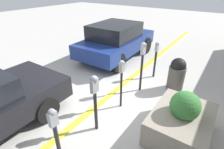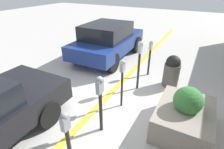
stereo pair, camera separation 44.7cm
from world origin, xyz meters
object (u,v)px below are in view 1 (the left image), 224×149
object	(u,v)px
parking_meter_fourth	(142,59)
trash_bin	(177,74)
parking_meter_middle	(122,76)
parking_meter_second	(95,95)
parked_car_middle	(116,40)
parking_meter_farthest	(156,55)
parking_meter_nearest	(56,132)
planter_box	(181,121)

from	to	relation	value
parking_meter_fourth	trash_bin	world-z (taller)	parking_meter_fourth
parking_meter_middle	trash_bin	world-z (taller)	parking_meter_middle
parking_meter_fourth	trash_bin	distance (m)	1.25
parking_meter_second	trash_bin	size ratio (longest dim) A/B	1.33
parked_car_middle	trash_bin	distance (m)	3.25
parking_meter_second	parking_meter_farthest	world-z (taller)	parking_meter_second
parking_meter_nearest	parking_meter_second	size ratio (longest dim) A/B	0.94
parking_meter_farthest	planter_box	size ratio (longest dim) A/B	0.83
parking_meter_farthest	parked_car_middle	xyz separation A→B (m)	(0.77, 2.14, -0.02)
parking_meter_farthest	planter_box	bearing A→B (deg)	-145.54
parking_meter_fourth	trash_bin	xyz separation A→B (m)	(0.70, -0.88, -0.55)
parking_meter_middle	planter_box	size ratio (longest dim) A/B	0.89
parking_meter_farthest	trash_bin	size ratio (longest dim) A/B	1.22
parking_meter_farthest	parking_meter_fourth	bearing A→B (deg)	179.78
parking_meter_middle	planter_box	bearing A→B (deg)	-94.67
parking_meter_second	parking_meter_farthest	bearing A→B (deg)	-1.64
parking_meter_fourth	parking_meter_middle	bearing A→B (deg)	176.23
parking_meter_second	parking_meter_nearest	bearing A→B (deg)	-177.51
parked_car_middle	parking_meter_nearest	bearing A→B (deg)	-159.17
parking_meter_nearest	planter_box	size ratio (longest dim) A/B	0.85
parking_meter_second	parking_meter_fourth	xyz separation A→B (m)	(2.08, -0.09, 0.12)
parking_meter_middle	parked_car_middle	xyz separation A→B (m)	(2.90, 2.07, -0.15)
parking_meter_middle	parking_meter_farthest	distance (m)	2.14
parking_meter_nearest	parking_meter_fourth	xyz separation A→B (m)	(3.18, -0.04, 0.23)
parking_meter_nearest	parking_meter_second	xyz separation A→B (m)	(1.10, 0.05, 0.12)
planter_box	parking_meter_second	bearing A→B (deg)	118.85
parking_meter_nearest	parking_meter_fourth	world-z (taller)	parking_meter_fourth
parking_meter_middle	parking_meter_fourth	distance (m)	1.05
parking_meter_nearest	planter_box	bearing A→B (deg)	-38.59
parking_meter_fourth	parking_meter_farthest	bearing A→B (deg)	-0.22
parking_meter_nearest	parking_meter_fourth	size ratio (longest dim) A/B	0.84
parking_meter_nearest	trash_bin	distance (m)	4.00
planter_box	parking_meter_fourth	bearing A→B (deg)	53.01
parking_meter_nearest	parked_car_middle	size ratio (longest dim) A/B	0.33
parking_meter_nearest	parking_meter_second	bearing A→B (deg)	2.49
parking_meter_second	parking_meter_middle	world-z (taller)	parking_meter_second
planter_box	parking_meter_nearest	bearing A→B (deg)	141.41
planter_box	parked_car_middle	xyz separation A→B (m)	(3.04, 3.70, 0.42)
parking_meter_fourth	parked_car_middle	distance (m)	2.84
parking_meter_second	planter_box	world-z (taller)	parking_meter_second
parking_meter_farthest	trash_bin	bearing A→B (deg)	-114.26
planter_box	trash_bin	distance (m)	2.00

